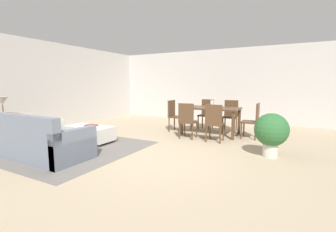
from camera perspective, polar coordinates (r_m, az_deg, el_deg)
name	(u,v)px	position (r m, az deg, el deg)	size (l,w,h in m)	color
ground_plane	(158,155)	(4.68, -2.45, -9.55)	(10.80, 10.80, 0.00)	tan
wall_back	(225,85)	(9.13, 13.84, 7.25)	(9.00, 0.12, 2.70)	beige
wall_left	(37,86)	(8.05, -29.37, 6.46)	(0.12, 11.00, 2.70)	beige
area_rug	(68,148)	(5.63, -23.23, -7.17)	(3.00, 2.80, 0.01)	slate
couch	(37,141)	(5.18, -29.37, -5.45)	(2.12, 0.92, 0.86)	slate
ottoman_table	(90,133)	(5.97, -18.59, -3.93)	(1.17, 0.59, 0.39)	silver
side_table	(4,126)	(6.38, -35.09, -1.98)	(0.40, 0.40, 0.60)	brown
table_lamp	(2,102)	(6.32, -35.47, 2.85)	(0.26, 0.26, 0.53)	brown
dining_table	(211,111)	(6.57, 10.39, 1.22)	(1.54, 0.87, 0.76)	#513823
dining_chair_near_left	(187,119)	(5.96, 4.72, -0.69)	(0.41, 0.41, 0.92)	#513823
dining_chair_near_right	(214,121)	(5.70, 11.26, -1.20)	(0.42, 0.42, 0.92)	#513823
dining_chair_far_left	(207,112)	(7.44, 9.40, 0.91)	(0.42, 0.42, 0.92)	#513823
dining_chair_far_right	(230,114)	(7.21, 15.01, 0.53)	(0.42, 0.42, 0.92)	#513823
dining_chair_head_east	(253,119)	(6.33, 20.14, -0.64)	(0.40, 0.40, 0.92)	#513823
dining_chair_head_west	(174,114)	(6.97, 1.55, 0.56)	(0.41, 0.41, 0.92)	#513823
vase_centerpiece	(212,104)	(6.57, 10.70, 2.94)	(0.10, 0.10, 0.19)	silver
book_on_ottoman	(91,125)	(5.95, -18.21, -2.18)	(0.26, 0.20, 0.03)	maroon
potted_plant	(271,131)	(4.89, 23.92, -3.41)	(0.64, 0.64, 0.85)	beige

